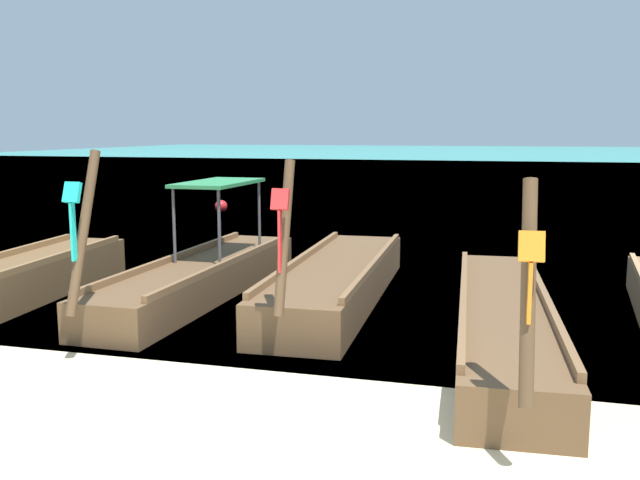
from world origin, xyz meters
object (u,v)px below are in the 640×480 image
at_px(longtail_boat_red_ribbon, 338,281).
at_px(longtail_boat_orange_ribbon, 503,320).
at_px(longtail_boat_turquoise_ribbon, 202,275).
at_px(longtail_boat_violet_ribbon, 12,283).
at_px(mooring_buoy_near, 221,206).

bearing_deg(longtail_boat_red_ribbon, longtail_boat_orange_ribbon, -32.00).
bearing_deg(longtail_boat_red_ribbon, longtail_boat_turquoise_ribbon, -173.74).
relative_size(longtail_boat_violet_ribbon, longtail_boat_turquoise_ribbon, 0.93).
height_order(longtail_boat_red_ribbon, mooring_buoy_near, longtail_boat_red_ribbon).
bearing_deg(longtail_boat_orange_ribbon, longtail_boat_red_ribbon, 148.00).
xyz_separation_m(longtail_boat_turquoise_ribbon, mooring_buoy_near, (-4.40, 11.11, -0.13)).
bearing_deg(longtail_boat_turquoise_ribbon, longtail_boat_red_ribbon, 6.26).
bearing_deg(longtail_boat_orange_ribbon, mooring_buoy_near, 126.53).
height_order(longtail_boat_turquoise_ribbon, longtail_boat_red_ribbon, longtail_boat_turquoise_ribbon).
xyz_separation_m(longtail_boat_orange_ribbon, mooring_buoy_near, (-9.25, 12.49, -0.08)).
height_order(longtail_boat_violet_ribbon, longtail_boat_turquoise_ribbon, longtail_boat_violet_ribbon).
bearing_deg(mooring_buoy_near, longtail_boat_violet_ribbon, -81.88).
distance_m(longtail_boat_violet_ribbon, longtail_boat_orange_ribbon, 7.48).
relative_size(longtail_boat_turquoise_ribbon, longtail_boat_orange_ribbon, 0.95).
distance_m(longtail_boat_turquoise_ribbon, longtail_boat_orange_ribbon, 5.04).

